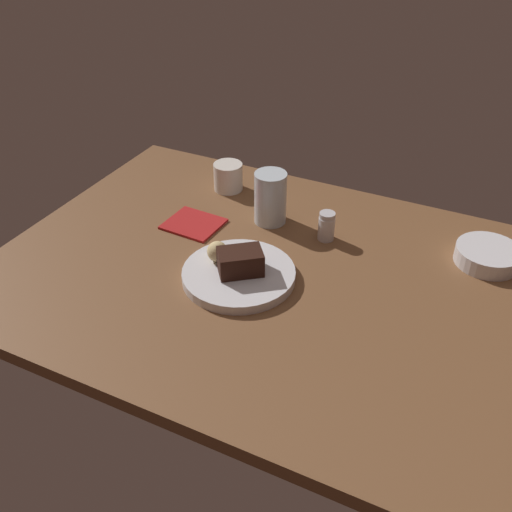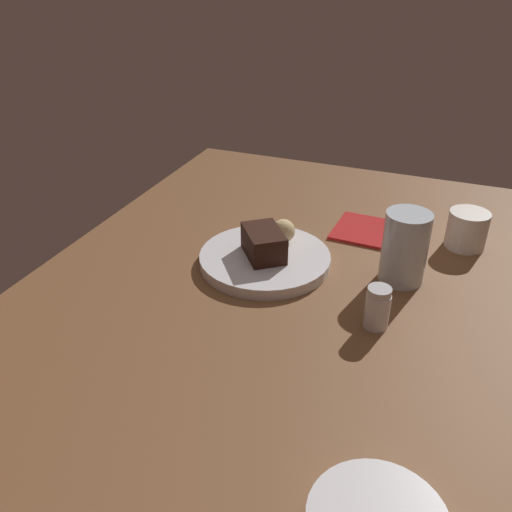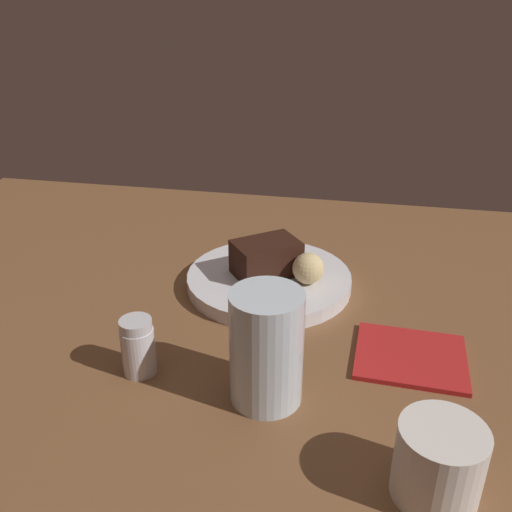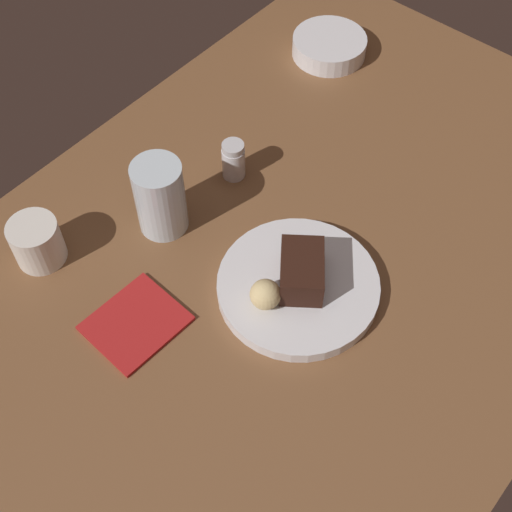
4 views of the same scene
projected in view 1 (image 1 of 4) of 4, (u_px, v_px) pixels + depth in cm
name	position (u px, v px, depth cm)	size (l,w,h in cm)	color
dining_table	(279.00, 280.00, 124.60)	(120.00, 84.00, 3.00)	brown
dessert_plate	(239.00, 275.00, 122.07)	(23.44, 23.44, 2.04)	silver
chocolate_cake_slice	(240.00, 262.00, 119.83)	(8.95, 6.02, 4.96)	black
bread_roll	(217.00, 251.00, 123.31)	(4.37, 4.37, 4.37)	#DBC184
salt_shaker	(326.00, 226.00, 132.96)	(3.76, 3.76, 6.80)	silver
water_glass	(270.00, 198.00, 137.60)	(7.58, 7.58, 12.52)	silver
side_bowl	(488.00, 255.00, 126.36)	(13.76, 13.76, 3.57)	silver
coffee_cup	(228.00, 177.00, 151.97)	(7.41, 7.41, 7.13)	silver
folded_napkin	(194.00, 224.00, 139.49)	(12.59, 11.03, 0.60)	#B21E1E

